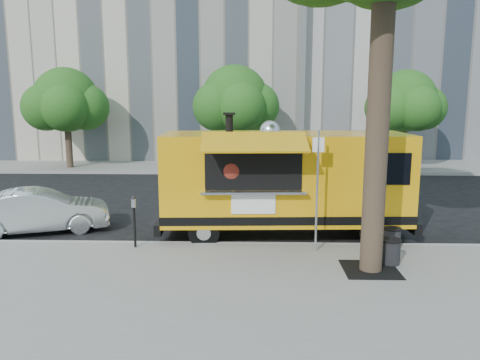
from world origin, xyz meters
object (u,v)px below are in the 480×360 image
at_px(sign_post, 317,184).
at_px(sedan, 40,211).
at_px(far_tree_c, 405,101).
at_px(trash_bin_left, 390,251).
at_px(far_tree_b, 235,99).
at_px(trash_bin_right, 392,238).
at_px(parking_meter, 134,215).
at_px(food_truck, 284,180).
at_px(far_tree_a, 66,100).

relative_size(sign_post, sedan, 0.77).
distance_m(far_tree_c, trash_bin_left, 15.91).
distance_m(far_tree_b, trash_bin_right, 15.09).
xyz_separation_m(far_tree_b, trash_bin_left, (4.13, -15.10, -3.37)).
bearing_deg(sign_post, sedan, 165.94).
xyz_separation_m(sign_post, parking_meter, (-4.55, 0.20, -0.87)).
distance_m(food_truck, trash_bin_right, 3.26).
distance_m(far_tree_c, parking_meter, 17.82).
bearing_deg(far_tree_b, trash_bin_left, -74.69).
height_order(far_tree_b, trash_bin_left, far_tree_b).
relative_size(parking_meter, trash_bin_left, 2.28).
relative_size(food_truck, sedan, 1.84).
height_order(parking_meter, sedan, parking_meter).
height_order(far_tree_a, sedan, far_tree_a).
relative_size(far_tree_b, food_truck, 0.77).
bearing_deg(trash_bin_right, sedan, 170.09).
bearing_deg(trash_bin_left, sign_post, 151.83).
bearing_deg(parking_meter, trash_bin_left, -9.70).
distance_m(food_truck, sedan, 7.16).
xyz_separation_m(trash_bin_left, trash_bin_right, (0.37, 1.10, -0.02)).
relative_size(parking_meter, sedan, 0.34).
height_order(food_truck, trash_bin_right, food_truck).
bearing_deg(food_truck, sedan, 175.61).
relative_size(far_tree_b, trash_bin_left, 9.40).
height_order(far_tree_b, sign_post, far_tree_b).
bearing_deg(sign_post, far_tree_b, 100.15).
bearing_deg(food_truck, parking_meter, -160.98).
bearing_deg(trash_bin_right, far_tree_c, 71.82).
distance_m(far_tree_c, food_truck, 14.32).
relative_size(food_truck, trash_bin_right, 13.27).
distance_m(far_tree_b, far_tree_c, 9.01).
xyz_separation_m(far_tree_c, trash_bin_left, (-4.87, -14.80, -3.25)).
distance_m(far_tree_a, far_tree_b, 9.01).
bearing_deg(sign_post, trash_bin_right, 7.31).
xyz_separation_m(far_tree_a, food_truck, (10.85, -12.13, -2.14)).
distance_m(far_tree_b, sign_post, 14.61).
distance_m(sign_post, food_truck, 1.87).
height_order(sedan, trash_bin_right, sedan).
relative_size(trash_bin_left, trash_bin_right, 1.09).
bearing_deg(trash_bin_left, food_truck, 131.67).
relative_size(parking_meter, food_truck, 0.19).
bearing_deg(far_tree_a, trash_bin_right, -45.21).
height_order(far_tree_a, far_tree_b, far_tree_b).
height_order(far_tree_a, far_tree_c, far_tree_a).
height_order(food_truck, trash_bin_left, food_truck).
bearing_deg(sedan, far_tree_b, -42.59).
height_order(parking_meter, trash_bin_right, parking_meter).
relative_size(far_tree_a, sign_post, 1.79).
bearing_deg(trash_bin_left, far_tree_c, 71.80).
bearing_deg(food_truck, sign_post, -70.33).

